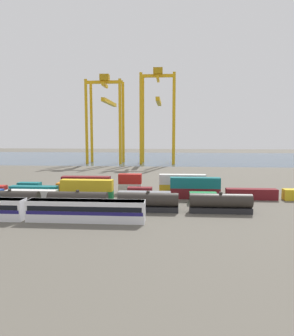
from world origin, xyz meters
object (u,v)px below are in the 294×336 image
Objects in this scene: shipping_container_8 at (86,192)px; shipping_container_10 at (140,192)px; passenger_train at (26,209)px; shipping_container_13 at (251,194)px; shipping_container_2 at (87,196)px; freight_tank_row at (113,201)px; shipping_container_11 at (195,193)px; shipping_container_4 at (144,197)px; gantry_crane_west at (106,110)px; gantry_crane_central at (158,108)px; shipping_container_20 at (182,189)px.

shipping_container_8 and shipping_container_10 have the same top height.
passenger_train is 3.62× the size of shipping_container_13.
shipping_container_2 is at bearing -171.84° from shipping_container_13.
freight_tank_row is 4.65× the size of shipping_container_11.
gantry_crane_west is at bearing 106.19° from shipping_container_4.
gantry_crane_central is at bearing 87.31° from freight_tank_row.
shipping_container_4 is 14.42m from shipping_container_20.
passenger_train is at bearing -154.54° from shipping_container_13.
gantry_crane_central is (-12.84, 93.67, 28.17)m from shipping_container_11.
shipping_container_11 is 0.24× the size of gantry_crane_central.
freight_tank_row is 4.65× the size of shipping_container_13.
gantry_crane_central is at bearing 105.74° from shipping_container_13.
shipping_container_4 is (5.88, 8.06, -0.68)m from freight_tank_row.
shipping_container_4 is 1.00× the size of shipping_container_11.
shipping_container_8 is at bearing -81.63° from gantry_crane_west.
shipping_container_11 is at bearing 0.00° from shipping_container_10.
shipping_container_2 is 2.00× the size of shipping_container_10.
shipping_container_8 is (-9.23, 13.64, -0.68)m from freight_tank_row.
freight_tank_row reaches higher than shipping_container_2.
gantry_crane_central reaches higher than shipping_container_4.
freight_tank_row is 11.02m from shipping_container_2.
shipping_container_20 is at bearing 26.37° from shipping_container_2.
gantry_crane_west is at bearing 102.09° from freight_tank_row.
gantry_crane_west is (-38.10, 88.56, 27.05)m from shipping_container_20.
shipping_container_2 is 5.84m from shipping_container_8.
shipping_container_2 is 1.00× the size of shipping_container_13.
freight_tank_row reaches higher than shipping_container_10.
shipping_container_20 is (10.69, 5.58, 0.00)m from shipping_container_10.
shipping_container_10 and shipping_container_20 have the same top height.
shipping_container_4 is 2.00× the size of shipping_container_10.
gantry_crane_west is 28.14m from gantry_crane_central.
shipping_container_13 is at bearing 23.46° from freight_tank_row.
shipping_container_4 and shipping_container_8 have the same top height.
shipping_container_11 is at bearing 34.03° from passenger_train.
shipping_container_10 is at bearing 0.00° from shipping_container_8.
shipping_container_2 is 25.11m from shipping_container_20.
passenger_train is 120.34m from gantry_crane_central.
gantry_crane_central is (-9.98, 88.09, 28.17)m from shipping_container_20.
shipping_container_10 is (4.32, 13.64, -0.68)m from freight_tank_row.
shipping_container_8 is 98.92m from gantry_crane_west.
shipping_container_20 is at bearing 12.95° from shipping_container_8.
shipping_container_10 is at bearing 180.00° from shipping_container_11.
shipping_container_11 is 106.17m from gantry_crane_west.
passenger_train is 26.14m from shipping_container_4.
freight_tank_row is at bearing -126.11° from shipping_container_4.
gantry_crane_west reaches higher than shipping_container_4.
shipping_container_13 is 17.33m from shipping_container_20.
shipping_container_20 is (22.50, 11.15, 0.00)m from shipping_container_2.
shipping_container_2 is at bearing -153.63° from shipping_container_20.
shipping_container_13 is (40.65, 0.00, 0.00)m from shipping_container_8.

